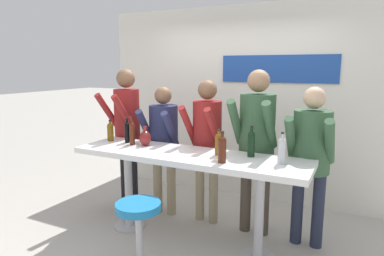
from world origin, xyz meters
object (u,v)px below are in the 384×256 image
tasting_table (188,166)px  person_center (257,134)px  person_left (163,137)px  bar_stool (139,227)px  wine_bottle_4 (110,131)px  person_far_left (127,122)px  person_center_left (207,135)px  person_center_right (311,150)px  wine_bottle_3 (219,143)px  decorative_vase (145,138)px  wine_bottle_5 (251,143)px  wine_bottle_1 (222,148)px  wine_bottle_6 (132,132)px  wine_bottle_0 (282,149)px  wine_bottle_2 (127,131)px

tasting_table → person_center: size_ratio=1.36×
person_left → bar_stool: bearing=-71.9°
wine_bottle_4 → person_far_left: bearing=96.9°
person_center_left → person_center_right: size_ratio=1.03×
wine_bottle_3 → wine_bottle_4: (-1.42, 0.03, -0.00)m
person_left → person_center_left: 0.59m
wine_bottle_3 → person_far_left: bearing=164.2°
person_far_left → bar_stool: bearing=-39.4°
person_left → decorative_vase: bearing=-90.7°
wine_bottle_3 → wine_bottle_5: wine_bottle_5 is taller
person_far_left → person_center_left: (1.13, 0.04, -0.09)m
wine_bottle_1 → wine_bottle_6: size_ratio=0.91×
person_center_right → decorative_vase: (-1.74, -0.40, 0.04)m
wine_bottle_0 → wine_bottle_3: wine_bottle_0 is taller
person_left → wine_bottle_3: (0.92, -0.43, 0.10)m
wine_bottle_3 → person_center: bearing=58.4°
wine_bottle_0 → wine_bottle_3: 0.64m
person_left → person_center: 1.19m
wine_bottle_1 → wine_bottle_6: (-1.19, 0.22, 0.01)m
wine_bottle_2 → decorative_vase: (0.28, -0.04, -0.05)m
person_center_right → decorative_vase: size_ratio=7.61×
person_center_left → person_left: bearing=-174.6°
person_far_left → tasting_table: bearing=-13.0°
wine_bottle_0 → wine_bottle_5: size_ratio=0.96×
wine_bottle_2 → person_center_right: bearing=10.1°
person_far_left → person_center: bearing=11.1°
wine_bottle_6 → person_far_left: bearing=133.0°
bar_stool → wine_bottle_0: wine_bottle_0 is taller
bar_stool → person_far_left: size_ratio=0.37×
tasting_table → person_center: (0.58, 0.52, 0.29)m
wine_bottle_2 → wine_bottle_4: bearing=-175.8°
person_center → person_left: bearing=-178.8°
person_far_left → wine_bottle_6: 0.60m
wine_bottle_2 → wine_bottle_0: bearing=-2.7°
wine_bottle_4 → wine_bottle_5: wine_bottle_5 is taller
person_center → wine_bottle_1: size_ratio=6.13×
person_center_left → wine_bottle_6: size_ratio=5.22×
wine_bottle_0 → wine_bottle_1: size_ratio=0.99×
person_left → wine_bottle_1: size_ratio=5.42×
bar_stool → person_left: bearing=111.3°
wine_bottle_2 → bar_stool: bearing=-48.9°
person_far_left → wine_bottle_6: person_far_left is taller
person_center_left → wine_bottle_5: bearing=-26.8°
person_center_right → wine_bottle_1: bearing=-136.6°
wine_bottle_1 → wine_bottle_3: bearing=118.2°
bar_stool → person_center: person_center is taller
person_center → wine_bottle_5: (0.05, -0.35, -0.02)m
wine_bottle_1 → decorative_vase: size_ratio=1.36×
person_far_left → wine_bottle_0: (2.10, -0.45, -0.04)m
bar_stool → person_center_right: (1.28, 1.21, 0.57)m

